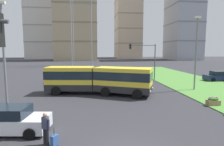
{
  "coord_description": "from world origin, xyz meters",
  "views": [
    {
      "loc": [
        -1.65,
        -7.82,
        4.87
      ],
      "look_at": [
        0.67,
        14.15,
        2.2
      ],
      "focal_mm": 30.32,
      "sensor_mm": 36.0,
      "label": 1
    }
  ],
  "objects_px": {
    "rolling_suitcase": "(54,140)",
    "streetlight_left": "(4,52)",
    "apartment_tower_westcentre": "(76,16)",
    "apartment_tower_west": "(43,11)",
    "streetlight_median": "(196,50)",
    "flower_planter_2": "(213,101)",
    "articulated_bus": "(98,79)",
    "apartment_tower_eastcentre": "(184,7)",
    "apartment_tower_centre": "(128,16)",
    "car_white_van": "(10,120)",
    "traffic_light_far_right": "(146,55)",
    "pedestrian_crossing": "(46,126)",
    "car_maroon_sedan": "(63,78)",
    "car_navy_sedan": "(219,76)"
  },
  "relations": [
    {
      "from": "streetlight_left",
      "to": "apartment_tower_west",
      "type": "distance_m",
      "value": 106.74
    },
    {
      "from": "flower_planter_2",
      "to": "apartment_tower_centre",
      "type": "distance_m",
      "value": 107.56
    },
    {
      "from": "pedestrian_crossing",
      "to": "car_white_van",
      "type": "bearing_deg",
      "value": 144.69
    },
    {
      "from": "articulated_bus",
      "to": "traffic_light_far_right",
      "type": "relative_size",
      "value": 2.02
    },
    {
      "from": "car_navy_sedan",
      "to": "apartment_tower_centre",
      "type": "height_order",
      "value": "apartment_tower_centre"
    },
    {
      "from": "articulated_bus",
      "to": "streetlight_left",
      "type": "relative_size",
      "value": 1.38
    },
    {
      "from": "articulated_bus",
      "to": "streetlight_median",
      "type": "height_order",
      "value": "streetlight_median"
    },
    {
      "from": "apartment_tower_westcentre",
      "to": "apartment_tower_west",
      "type": "bearing_deg",
      "value": 135.1
    },
    {
      "from": "car_white_van",
      "to": "articulated_bus",
      "type": "bearing_deg",
      "value": 59.72
    },
    {
      "from": "car_white_van",
      "to": "flower_planter_2",
      "type": "distance_m",
      "value": 15.92
    },
    {
      "from": "apartment_tower_west",
      "to": "apartment_tower_westcentre",
      "type": "distance_m",
      "value": 30.06
    },
    {
      "from": "rolling_suitcase",
      "to": "streetlight_median",
      "type": "bearing_deg",
      "value": 40.44
    },
    {
      "from": "rolling_suitcase",
      "to": "streetlight_left",
      "type": "relative_size",
      "value": 0.11
    },
    {
      "from": "streetlight_left",
      "to": "apartment_tower_eastcentre",
      "type": "xyz_separation_m",
      "value": [
        54.5,
        81.08,
        22.49
      ]
    },
    {
      "from": "streetlight_left",
      "to": "apartment_tower_west",
      "type": "relative_size",
      "value": 0.16
    },
    {
      "from": "traffic_light_far_right",
      "to": "car_maroon_sedan",
      "type": "bearing_deg",
      "value": -175.82
    },
    {
      "from": "apartment_tower_west",
      "to": "rolling_suitcase",
      "type": "bearing_deg",
      "value": -76.3
    },
    {
      "from": "car_maroon_sedan",
      "to": "articulated_bus",
      "type": "bearing_deg",
      "value": -58.16
    },
    {
      "from": "car_navy_sedan",
      "to": "streetlight_left",
      "type": "xyz_separation_m",
      "value": [
        -26.85,
        -12.17,
        3.96
      ]
    },
    {
      "from": "flower_planter_2",
      "to": "streetlight_left",
      "type": "height_order",
      "value": "streetlight_left"
    },
    {
      "from": "rolling_suitcase",
      "to": "apartment_tower_west",
      "type": "distance_m",
      "value": 114.73
    },
    {
      "from": "apartment_tower_eastcentre",
      "to": "pedestrian_crossing",
      "type": "bearing_deg",
      "value": -119.88
    },
    {
      "from": "car_navy_sedan",
      "to": "apartment_tower_west",
      "type": "bearing_deg",
      "value": 118.28
    },
    {
      "from": "articulated_bus",
      "to": "apartment_tower_west",
      "type": "relative_size",
      "value": 0.22
    },
    {
      "from": "streetlight_left",
      "to": "streetlight_median",
      "type": "xyz_separation_m",
      "value": [
        19.31,
        6.03,
        0.14
      ]
    },
    {
      "from": "rolling_suitcase",
      "to": "flower_planter_2",
      "type": "xyz_separation_m",
      "value": [
        12.51,
        5.8,
        0.11
      ]
    },
    {
      "from": "traffic_light_far_right",
      "to": "apartment_tower_westcentre",
      "type": "height_order",
      "value": "apartment_tower_westcentre"
    },
    {
      "from": "articulated_bus",
      "to": "flower_planter_2",
      "type": "height_order",
      "value": "articulated_bus"
    },
    {
      "from": "rolling_suitcase",
      "to": "traffic_light_far_right",
      "type": "distance_m",
      "value": 23.35
    },
    {
      "from": "apartment_tower_centre",
      "to": "apartment_tower_eastcentre",
      "type": "distance_m",
      "value": 33.71
    },
    {
      "from": "flower_planter_2",
      "to": "traffic_light_far_right",
      "type": "distance_m",
      "value": 15.21
    },
    {
      "from": "rolling_suitcase",
      "to": "streetlight_left",
      "type": "distance_m",
      "value": 9.08
    },
    {
      "from": "flower_planter_2",
      "to": "apartment_tower_eastcentre",
      "type": "distance_m",
      "value": 93.5
    },
    {
      "from": "car_white_van",
      "to": "apartment_tower_west",
      "type": "bearing_deg",
      "value": 102.44
    },
    {
      "from": "pedestrian_crossing",
      "to": "apartment_tower_centre",
      "type": "bearing_deg",
      "value": 77.22
    },
    {
      "from": "flower_planter_2",
      "to": "traffic_light_far_right",
      "type": "height_order",
      "value": "traffic_light_far_right"
    },
    {
      "from": "apartment_tower_eastcentre",
      "to": "apartment_tower_centre",
      "type": "bearing_deg",
      "value": 138.5
    },
    {
      "from": "pedestrian_crossing",
      "to": "rolling_suitcase",
      "type": "distance_m",
      "value": 0.85
    },
    {
      "from": "pedestrian_crossing",
      "to": "flower_planter_2",
      "type": "relative_size",
      "value": 1.58
    },
    {
      "from": "car_white_van",
      "to": "apartment_tower_westcentre",
      "type": "relative_size",
      "value": 0.11
    },
    {
      "from": "traffic_light_far_right",
      "to": "streetlight_left",
      "type": "height_order",
      "value": "streetlight_left"
    },
    {
      "from": "apartment_tower_westcentre",
      "to": "car_white_van",
      "type": "bearing_deg",
      "value": -88.27
    },
    {
      "from": "streetlight_median",
      "to": "flower_planter_2",
      "type": "bearing_deg",
      "value": -106.33
    },
    {
      "from": "car_navy_sedan",
      "to": "apartment_tower_eastcentre",
      "type": "xyz_separation_m",
      "value": [
        27.65,
        68.92,
        26.46
      ]
    },
    {
      "from": "articulated_bus",
      "to": "apartment_tower_eastcentre",
      "type": "xyz_separation_m",
      "value": [
        47.02,
        75.93,
        25.56
      ]
    },
    {
      "from": "pedestrian_crossing",
      "to": "flower_planter_2",
      "type": "height_order",
      "value": "pedestrian_crossing"
    },
    {
      "from": "car_white_van",
      "to": "rolling_suitcase",
      "type": "distance_m",
      "value": 3.55
    },
    {
      "from": "apartment_tower_eastcentre",
      "to": "streetlight_left",
      "type": "bearing_deg",
      "value": -123.91
    },
    {
      "from": "flower_planter_2",
      "to": "apartment_tower_west",
      "type": "bearing_deg",
      "value": 110.79
    },
    {
      "from": "rolling_suitcase",
      "to": "car_maroon_sedan",
      "type": "bearing_deg",
      "value": 97.11
    }
  ]
}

